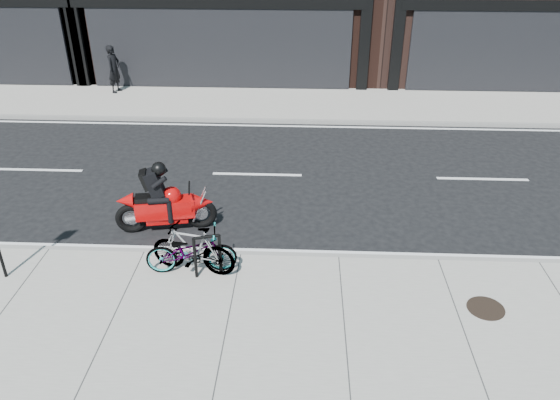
{
  "coord_description": "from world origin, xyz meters",
  "views": [
    {
      "loc": [
        1.24,
        -11.19,
        6.45
      ],
      "look_at": [
        0.76,
        -1.05,
        0.9
      ],
      "focal_mm": 35.0,
      "sensor_mm": 36.0,
      "label": 1
    }
  ],
  "objects_px": {
    "bicycle_rear": "(193,249)",
    "pedestrian": "(114,69)",
    "manhole_cover": "(486,308)",
    "bike_rack": "(207,252)",
    "motorcycle": "(170,203)",
    "bicycle_front": "(191,251)"
  },
  "relations": [
    {
      "from": "bike_rack",
      "to": "motorcycle",
      "type": "bearing_deg",
      "value": 121.66
    },
    {
      "from": "bicycle_front",
      "to": "bicycle_rear",
      "type": "relative_size",
      "value": 1.03
    },
    {
      "from": "motorcycle",
      "to": "bicycle_front",
      "type": "bearing_deg",
      "value": -75.88
    },
    {
      "from": "bicycle_rear",
      "to": "pedestrian",
      "type": "xyz_separation_m",
      "value": [
        -5.06,
        11.26,
        0.36
      ]
    },
    {
      "from": "bicycle_front",
      "to": "bicycle_rear",
      "type": "xyz_separation_m",
      "value": [
        0.04,
        0.0,
        0.05
      ]
    },
    {
      "from": "manhole_cover",
      "to": "bicycle_front",
      "type": "bearing_deg",
      "value": 170.72
    },
    {
      "from": "manhole_cover",
      "to": "bike_rack",
      "type": "bearing_deg",
      "value": 171.42
    },
    {
      "from": "bicycle_rear",
      "to": "pedestrian",
      "type": "relative_size",
      "value": 0.97
    },
    {
      "from": "bicycle_rear",
      "to": "manhole_cover",
      "type": "xyz_separation_m",
      "value": [
        5.36,
        -0.88,
        -0.5
      ]
    },
    {
      "from": "pedestrian",
      "to": "motorcycle",
      "type": "bearing_deg",
      "value": -140.79
    },
    {
      "from": "bicycle_rear",
      "to": "manhole_cover",
      "type": "height_order",
      "value": "bicycle_rear"
    },
    {
      "from": "bike_rack",
      "to": "manhole_cover",
      "type": "height_order",
      "value": "bike_rack"
    },
    {
      "from": "bicycle_front",
      "to": "motorcycle",
      "type": "bearing_deg",
      "value": 18.24
    },
    {
      "from": "bicycle_front",
      "to": "pedestrian",
      "type": "xyz_separation_m",
      "value": [
        -5.02,
        11.26,
        0.41
      ]
    },
    {
      "from": "bicycle_front",
      "to": "manhole_cover",
      "type": "xyz_separation_m",
      "value": [
        5.4,
        -0.88,
        -0.45
      ]
    },
    {
      "from": "bike_rack",
      "to": "bicycle_front",
      "type": "height_order",
      "value": "bicycle_front"
    },
    {
      "from": "bicycle_front",
      "to": "pedestrian",
      "type": "relative_size",
      "value": 1.0
    },
    {
      "from": "bicycle_rear",
      "to": "motorcycle",
      "type": "xyz_separation_m",
      "value": [
        -0.84,
        1.73,
        0.04
      ]
    },
    {
      "from": "bicycle_front",
      "to": "manhole_cover",
      "type": "bearing_deg",
      "value": -105.91
    },
    {
      "from": "bike_rack",
      "to": "pedestrian",
      "type": "xyz_separation_m",
      "value": [
        -5.36,
        11.38,
        0.34
      ]
    },
    {
      "from": "bicycle_front",
      "to": "motorcycle",
      "type": "height_order",
      "value": "motorcycle"
    },
    {
      "from": "bike_rack",
      "to": "pedestrian",
      "type": "relative_size",
      "value": 0.51
    }
  ]
}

